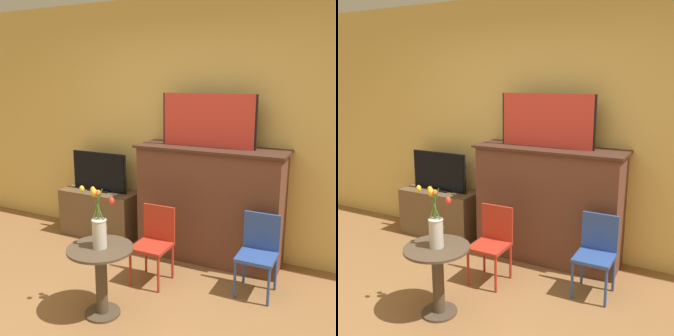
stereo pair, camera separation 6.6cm
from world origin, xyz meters
The scene contains 9 objects.
wall_back centered at (0.00, 2.13, 1.35)m, with size 8.00×0.06×2.70m.
fireplace_mantel centered at (0.25, 1.88, 0.61)m, with size 1.54×0.48×1.19m.
painting centered at (0.21, 1.88, 1.45)m, with size 0.98×0.03×0.53m.
tv_stand centered at (-1.14, 1.88, 0.28)m, with size 0.94×0.40×0.56m.
tv_monitor centered at (-1.14, 1.89, 0.78)m, with size 0.73×0.12×0.46m.
chair_red centered at (-0.04, 1.22, 0.40)m, with size 0.32×0.32×0.70m.
chair_blue centered at (0.88, 1.44, 0.40)m, with size 0.32×0.32×0.70m.
side_table centered at (-0.15, 0.53, 0.37)m, with size 0.52×0.52×0.58m.
vase_tulips centered at (-0.16, 0.54, 0.75)m, with size 0.25×0.14×0.49m.
Camera 1 is at (1.59, -1.78, 1.86)m, focal length 42.00 mm.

